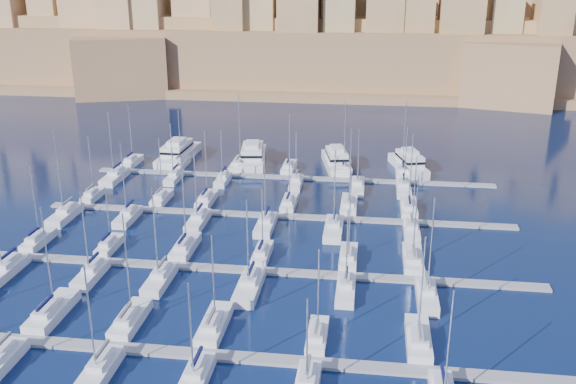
# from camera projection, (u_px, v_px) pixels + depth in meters

# --- Properties ---
(ground) EXTENTS (600.00, 600.00, 0.00)m
(ground) POSITION_uv_depth(u_px,v_px,m) (266.00, 239.00, 105.32)
(ground) COLOR black
(ground) RESTS_ON ground
(pontoon_near) EXTENTS (84.00, 2.00, 0.40)m
(pontoon_near) POSITION_uv_depth(u_px,v_px,m) (217.00, 356.00, 73.48)
(pontoon_near) COLOR slate
(pontoon_near) RESTS_ON ground
(pontoon_mid_near) EXTENTS (84.00, 2.00, 0.40)m
(pontoon_mid_near) POSITION_uv_depth(u_px,v_px,m) (253.00, 270.00, 94.04)
(pontoon_mid_near) COLOR slate
(pontoon_mid_near) RESTS_ON ground
(pontoon_mid_far) EXTENTS (84.00, 2.00, 0.40)m
(pontoon_mid_far) POSITION_uv_depth(u_px,v_px,m) (275.00, 216.00, 114.60)
(pontoon_mid_far) COLOR slate
(pontoon_mid_far) RESTS_ON ground
(pontoon_far) EXTENTS (84.00, 2.00, 0.40)m
(pontoon_far) POSITION_uv_depth(u_px,v_px,m) (291.00, 178.00, 135.16)
(pontoon_far) COLOR slate
(pontoon_far) RESTS_ON ground
(sailboat_1) EXTENTS (3.06, 10.21, 15.05)m
(sailboat_1) POSITION_uv_depth(u_px,v_px,m) (52.00, 312.00, 81.74)
(sailboat_1) COLOR silver
(sailboat_1) RESTS_ON ground
(sailboat_2) EXTENTS (2.74, 9.14, 15.02)m
(sailboat_2) POSITION_uv_depth(u_px,v_px,m) (130.00, 319.00, 79.94)
(sailboat_2) COLOR silver
(sailboat_2) RESTS_ON ground
(sailboat_3) EXTENTS (2.84, 9.47, 12.73)m
(sailboat_3) POSITION_uv_depth(u_px,v_px,m) (214.00, 325.00, 78.77)
(sailboat_3) COLOR silver
(sailboat_3) RESTS_ON ground
(sailboat_4) EXTENTS (2.31, 7.71, 12.12)m
(sailboat_4) POSITION_uv_depth(u_px,v_px,m) (317.00, 336.00, 76.38)
(sailboat_4) COLOR silver
(sailboat_4) RESTS_ON ground
(sailboat_5) EXTENTS (2.84, 9.46, 13.96)m
(sailboat_5) POSITION_uv_depth(u_px,v_px,m) (418.00, 339.00, 75.70)
(sailboat_5) COLOR silver
(sailboat_5) RESTS_ON ground
(sailboat_8) EXTENTS (2.70, 9.01, 14.02)m
(sailboat_8) POSITION_uv_depth(u_px,v_px,m) (99.00, 371.00, 69.74)
(sailboat_8) COLOR silver
(sailboat_8) RESTS_ON ground
(sailboat_9) EXTENTS (2.64, 8.79, 12.73)m
(sailboat_9) POSITION_uv_depth(u_px,v_px,m) (195.00, 379.00, 68.51)
(sailboat_9) COLOR silver
(sailboat_9) RESTS_ON ground
(sailboat_12) EXTENTS (2.45, 8.18, 13.37)m
(sailboat_12) POSITION_uv_depth(u_px,v_px,m) (38.00, 240.00, 102.99)
(sailboat_12) COLOR silver
(sailboat_12) RESTS_ON ground
(sailboat_13) EXTENTS (2.26, 7.54, 10.59)m
(sailboat_13) POSITION_uv_depth(u_px,v_px,m) (110.00, 245.00, 101.20)
(sailboat_13) COLOR silver
(sailboat_13) RESTS_ON ground
(sailboat_14) EXTENTS (2.81, 9.36, 15.88)m
(sailboat_14) POSITION_uv_depth(u_px,v_px,m) (185.00, 247.00, 100.52)
(sailboat_14) COLOR silver
(sailboat_14) RESTS_ON ground
(sailboat_15) EXTENTS (2.36, 7.85, 11.29)m
(sailboat_15) POSITION_uv_depth(u_px,v_px,m) (262.00, 254.00, 98.30)
(sailboat_15) COLOR silver
(sailboat_15) RESTS_ON ground
(sailboat_16) EXTENTS (2.59, 8.64, 14.58)m
(sailboat_16) POSITION_uv_depth(u_px,v_px,m) (348.00, 257.00, 97.02)
(sailboat_16) COLOR silver
(sailboat_16) RESTS_ON ground
(sailboat_17) EXTENTS (2.91, 9.68, 14.15)m
(sailboat_17) POSITION_uv_depth(u_px,v_px,m) (413.00, 259.00, 96.30)
(sailboat_17) COLOR silver
(sailboat_17) RESTS_ON ground
(sailboat_18) EXTENTS (2.92, 9.73, 14.29)m
(sailboat_18) POSITION_uv_depth(u_px,v_px,m) (5.00, 270.00, 92.89)
(sailboat_18) COLOR silver
(sailboat_18) RESTS_ON ground
(sailboat_19) EXTENTS (2.56, 8.53, 13.67)m
(sailboat_19) POSITION_uv_depth(u_px,v_px,m) (91.00, 274.00, 91.84)
(sailboat_19) COLOR silver
(sailboat_19) RESTS_ON ground
(sailboat_20) EXTENTS (2.73, 9.11, 14.86)m
(sailboat_20) POSITION_uv_depth(u_px,v_px,m) (160.00, 279.00, 90.30)
(sailboat_20) COLOR silver
(sailboat_20) RESTS_ON ground
(sailboat_21) EXTENTS (3.04, 10.13, 13.91)m
(sailboat_21) POSITION_uv_depth(u_px,v_px,m) (249.00, 286.00, 88.22)
(sailboat_21) COLOR silver
(sailboat_21) RESTS_ON ground
(sailboat_22) EXTENTS (2.52, 8.40, 12.82)m
(sailboat_22) POSITION_uv_depth(u_px,v_px,m) (346.00, 289.00, 87.38)
(sailboat_22) COLOR silver
(sailboat_22) RESTS_ON ground
(sailboat_23) EXTENTS (2.71, 9.03, 15.13)m
(sailboat_23) POSITION_uv_depth(u_px,v_px,m) (427.00, 295.00, 85.75)
(sailboat_23) COLOR silver
(sailboat_23) RESTS_ON ground
(sailboat_24) EXTENTS (2.19, 7.29, 12.60)m
(sailboat_24) POSITION_uv_depth(u_px,v_px,m) (93.00, 195.00, 123.16)
(sailboat_24) COLOR silver
(sailboat_24) RESTS_ON ground
(sailboat_25) EXTENTS (2.36, 7.87, 12.70)m
(sailboat_25) POSITION_uv_depth(u_px,v_px,m) (162.00, 198.00, 121.74)
(sailboat_25) COLOR silver
(sailboat_25) RESTS_ON ground
(sailboat_26) EXTENTS (2.61, 8.68, 14.19)m
(sailboat_26) POSITION_uv_depth(u_px,v_px,m) (207.00, 199.00, 121.03)
(sailboat_26) COLOR silver
(sailboat_26) RESTS_ON ground
(sailboat_27) EXTENTS (2.54, 8.46, 12.88)m
(sailboat_27) POSITION_uv_depth(u_px,v_px,m) (289.00, 203.00, 118.98)
(sailboat_27) COLOR silver
(sailboat_27) RESTS_ON ground
(sailboat_28) EXTENTS (2.90, 9.66, 15.46)m
(sailboat_28) POSITION_uv_depth(u_px,v_px,m) (349.00, 205.00, 118.15)
(sailboat_28) COLOR silver
(sailboat_28) RESTS_ON ground
(sailboat_29) EXTENTS (2.89, 9.63, 14.73)m
(sailboat_29) POSITION_uv_depth(u_px,v_px,m) (409.00, 208.00, 116.79)
(sailboat_29) COLOR silver
(sailboat_29) RESTS_ON ground
(sailboat_30) EXTENTS (2.90, 9.67, 16.60)m
(sailboat_30) POSITION_uv_depth(u_px,v_px,m) (65.00, 214.00, 113.64)
(sailboat_30) COLOR silver
(sailboat_30) RESTS_ON ground
(sailboat_31) EXTENTS (2.57, 8.58, 14.60)m
(sailboat_31) POSITION_uv_depth(u_px,v_px,m) (128.00, 216.00, 112.74)
(sailboat_31) COLOR silver
(sailboat_31) RESTS_ON ground
(sailboat_32) EXTENTS (2.69, 8.96, 13.42)m
(sailboat_32) POSITION_uv_depth(u_px,v_px,m) (198.00, 221.00, 110.98)
(sailboat_32) COLOR silver
(sailboat_32) RESTS_ON ground
(sailboat_33) EXTENTS (2.82, 9.41, 15.31)m
(sailboat_33) POSITION_uv_depth(u_px,v_px,m) (266.00, 224.00, 109.29)
(sailboat_33) COLOR silver
(sailboat_33) RESTS_ON ground
(sailboat_34) EXTENTS (2.98, 9.94, 14.92)m
(sailboat_34) POSITION_uv_depth(u_px,v_px,m) (334.00, 228.00, 107.60)
(sailboat_34) COLOR silver
(sailboat_34) RESTS_ON ground
(sailboat_35) EXTENTS (2.57, 8.57, 14.23)m
(sailboat_35) POSITION_uv_depth(u_px,v_px,m) (411.00, 231.00, 106.63)
(sailboat_35) COLOR silver
(sailboat_35) RESTS_ON ground
(sailboat_36) EXTENTS (2.52, 8.40, 13.83)m
(sailboat_36) POSITION_uv_depth(u_px,v_px,m) (132.00, 162.00, 144.30)
(sailboat_36) COLOR silver
(sailboat_36) RESTS_ON ground
(sailboat_37) EXTENTS (2.51, 8.36, 12.96)m
(sailboat_37) POSITION_uv_depth(u_px,v_px,m) (180.00, 164.00, 142.89)
(sailboat_37) COLOR silver
(sailboat_37) RESTS_ON ground
(sailboat_38) EXTENTS (3.16, 10.52, 16.55)m
(sailboat_38) POSITION_uv_depth(u_px,v_px,m) (240.00, 164.00, 142.22)
(sailboat_38) COLOR silver
(sailboat_38) RESTS_ON ground
(sailboat_39) EXTENTS (2.68, 8.93, 12.74)m
(sailboat_39) POSITION_uv_depth(u_px,v_px,m) (289.00, 167.00, 140.12)
(sailboat_39) COLOR silver
(sailboat_39) RESTS_ON ground
(sailboat_40) EXTENTS (3.03, 10.09, 15.70)m
(sailboat_40) POSITION_uv_depth(u_px,v_px,m) (344.00, 169.00, 139.16)
(sailboat_40) COLOR silver
(sailboat_40) RESTS_ON ground
(sailboat_41) EXTENTS (2.88, 9.62, 16.48)m
(sailboat_41) POSITION_uv_depth(u_px,v_px,m) (402.00, 171.00, 137.38)
(sailboat_41) COLOR silver
(sailboat_41) RESTS_ON ground
(sailboat_42) EXTENTS (3.04, 10.12, 15.02)m
(sailboat_42) POSITION_uv_depth(u_px,v_px,m) (115.00, 177.00, 133.93)
(sailboat_42) COLOR silver
(sailboat_42) RESTS_ON ground
(sailboat_43) EXTENTS (2.31, 7.71, 12.61)m
(sailboat_43) POSITION_uv_depth(u_px,v_px,m) (174.00, 178.00, 133.52)
(sailboat_43) COLOR silver
(sailboat_43) RESTS_ON ground
(sailboat_44) EXTENTS (2.28, 7.61, 11.65)m
(sailboat_44) POSITION_uv_depth(u_px,v_px,m) (223.00, 180.00, 132.28)
(sailboat_44) COLOR silver
(sailboat_44) RESTS_ON ground
(sailboat_45) EXTENTS (2.33, 7.77, 11.85)m
(sailboat_45) POSITION_uv_depth(u_px,v_px,m) (296.00, 183.00, 130.30)
(sailboat_45) COLOR silver
(sailboat_45) RESTS_ON ground
(sailboat_46) EXTENTS (2.76, 9.21, 12.92)m
(sailboat_46) POSITION_uv_depth(u_px,v_px,m) (357.00, 186.00, 128.10)
(sailboat_46) COLOR silver
(sailboat_46) RESTS_ON ground
(sailboat_47) EXTENTS (2.74, 9.13, 13.65)m
(sailboat_47) POSITION_uv_depth(u_px,v_px,m) (403.00, 188.00, 127.00)
(sailboat_47) COLOR silver
(sailboat_47) RESTS_ON ground
(motor_yacht_a) EXTENTS (6.11, 18.53, 5.25)m
(motor_yacht_a) POSITION_uv_depth(u_px,v_px,m) (178.00, 153.00, 147.72)
(motor_yacht_a) COLOR silver
(motor_yacht_a) RESTS_ON ground
(motor_yacht_b) EXTENTS (7.67, 18.48, 5.25)m
(motor_yacht_b) POSITION_uv_depth(u_px,v_px,m) (253.00, 156.00, 145.35)
(motor_yacht_b) COLOR silver
(motor_yacht_b) RESTS_ON ground
(motor_yacht_c) EXTENTS (7.77, 16.42, 5.25)m
(motor_yacht_c) POSITION_uv_depth(u_px,v_px,m) (336.00, 160.00, 142.03)
(motor_yacht_c) COLOR silver
(motor_yacht_c) RESTS_ON ground
(motor_yacht_d) EXTENTS (8.61, 15.97, 5.25)m
(motor_yacht_d) POSITION_uv_depth(u_px,v_px,m) (409.00, 163.00, 139.85)
(motor_yacht_d) COLOR silver
(motor_yacht_d) RESTS_ON ground
(fortified_city) EXTENTS (460.00, 108.95, 59.52)m
(fortified_city) POSITION_uv_depth(u_px,v_px,m) (331.00, 42.00, 245.52)
(fortified_city) COLOR brown
(fortified_city) RESTS_ON ground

